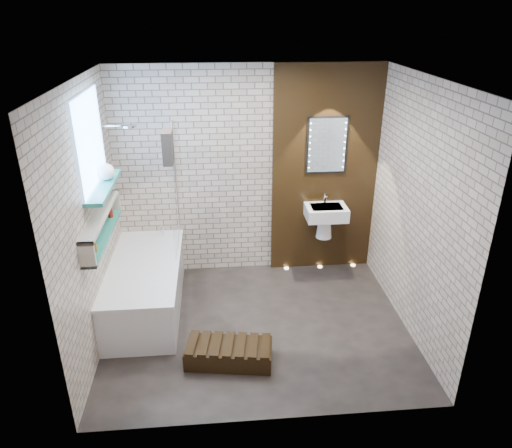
{
  "coord_description": "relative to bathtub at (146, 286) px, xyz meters",
  "views": [
    {
      "loc": [
        -0.4,
        -4.26,
        3.19
      ],
      "look_at": [
        0.0,
        0.15,
        1.15
      ],
      "focal_mm": 33.63,
      "sensor_mm": 36.0,
      "label": 1
    }
  ],
  "objects": [
    {
      "name": "ground",
      "position": [
        1.22,
        -0.45,
        -0.29
      ],
      "size": [
        3.2,
        3.2,
        0.0
      ],
      "primitive_type": "plane",
      "color": "black",
      "rests_on": "ground"
    },
    {
      "name": "room_shell",
      "position": [
        1.22,
        -0.45,
        1.01
      ],
      "size": [
        3.24,
        3.2,
        2.6
      ],
      "color": "tan",
      "rests_on": "ground"
    },
    {
      "name": "walnut_panel",
      "position": [
        2.17,
        0.82,
        1.01
      ],
      "size": [
        1.3,
        0.06,
        2.6
      ],
      "primitive_type": "cube",
      "color": "black",
      "rests_on": "ground"
    },
    {
      "name": "clerestory_window",
      "position": [
        -0.34,
        -0.1,
        1.61
      ],
      "size": [
        0.18,
        1.0,
        0.94
      ],
      "color": "#7FADE0",
      "rests_on": "room_shell"
    },
    {
      "name": "display_niche",
      "position": [
        -0.31,
        -0.3,
        0.91
      ],
      "size": [
        0.14,
        1.3,
        0.26
      ],
      "color": "#217B6D",
      "rests_on": "room_shell"
    },
    {
      "name": "bathtub",
      "position": [
        0.0,
        0.0,
        0.0
      ],
      "size": [
        0.79,
        1.74,
        0.7
      ],
      "color": "white",
      "rests_on": "ground"
    },
    {
      "name": "bath_screen",
      "position": [
        0.35,
        0.44,
        0.99
      ],
      "size": [
        0.01,
        0.78,
        1.4
      ],
      "primitive_type": "cube",
      "color": "white",
      "rests_on": "bathtub"
    },
    {
      "name": "towel",
      "position": [
        0.35,
        0.15,
        1.56
      ],
      "size": [
        0.1,
        0.26,
        0.34
      ],
      "primitive_type": "cube",
      "color": "black",
      "rests_on": "bath_screen"
    },
    {
      "name": "shower_head",
      "position": [
        -0.08,
        0.5,
        1.71
      ],
      "size": [
        0.18,
        0.18,
        0.02
      ],
      "primitive_type": "cylinder",
      "color": "silver",
      "rests_on": "room_shell"
    },
    {
      "name": "washbasin",
      "position": [
        2.17,
        0.62,
        0.5
      ],
      "size": [
        0.5,
        0.36,
        0.58
      ],
      "color": "white",
      "rests_on": "walnut_panel"
    },
    {
      "name": "led_mirror",
      "position": [
        2.17,
        0.78,
        1.36
      ],
      "size": [
        0.5,
        0.02,
        0.7
      ],
      "color": "black",
      "rests_on": "walnut_panel"
    },
    {
      "name": "walnut_step",
      "position": [
        0.9,
        -0.99,
        -0.2
      ],
      "size": [
        0.88,
        0.49,
        0.18
      ],
      "primitive_type": "cube",
      "rotation": [
        0.0,
        0.0,
        -0.15
      ],
      "color": "black",
      "rests_on": "ground"
    },
    {
      "name": "niche_bottles",
      "position": [
        -0.31,
        -0.14,
        0.87
      ],
      "size": [
        0.05,
        0.84,
        0.13
      ],
      "color": "maroon",
      "rests_on": "display_niche"
    },
    {
      "name": "sill_vases",
      "position": [
        -0.28,
        0.05,
        1.34
      ],
      "size": [
        0.17,
        0.17,
        0.17
      ],
      "color": "white",
      "rests_on": "clerestory_window"
    },
    {
      "name": "floor_uplights",
      "position": [
        2.17,
        0.75,
        -0.29
      ],
      "size": [
        0.96,
        0.06,
        0.01
      ],
      "color": "#FFD899",
      "rests_on": "ground"
    }
  ]
}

